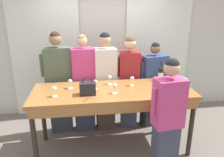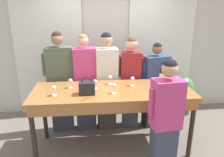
% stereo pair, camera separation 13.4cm
% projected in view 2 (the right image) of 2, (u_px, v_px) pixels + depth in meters
% --- Properties ---
extents(ground_plane, '(18.00, 18.00, 0.00)m').
position_uv_depth(ground_plane, '(112.00, 147.00, 3.66)').
color(ground_plane, '#70665B').
extents(wall_back, '(12.00, 0.06, 2.80)m').
position_uv_depth(wall_back, '(106.00, 47.00, 4.62)').
color(wall_back, beige).
rests_on(wall_back, ground_plane).
extents(curtain_panel_left, '(1.38, 0.03, 2.69)m').
position_uv_depth(curtain_panel_left, '(49.00, 52.00, 4.48)').
color(curtain_panel_left, white).
rests_on(curtain_panel_left, ground_plane).
extents(curtain_panel_right, '(1.38, 0.03, 2.69)m').
position_uv_depth(curtain_panel_right, '(160.00, 50.00, 4.68)').
color(curtain_panel_right, white).
rests_on(curtain_panel_right, ground_plane).
extents(tasting_bar, '(2.44, 0.90, 1.02)m').
position_uv_depth(tasting_bar, '(113.00, 96.00, 3.34)').
color(tasting_bar, '#9E6633').
rests_on(tasting_bar, ground_plane).
extents(wine_bottle, '(0.08, 0.08, 0.33)m').
position_uv_depth(wine_bottle, '(162.00, 74.00, 3.70)').
color(wine_bottle, black).
rests_on(wine_bottle, tasting_bar).
extents(handbag, '(0.23, 0.15, 0.27)m').
position_uv_depth(handbag, '(87.00, 88.00, 3.14)').
color(handbag, '#232328').
rests_on(handbag, tasting_bar).
extents(wine_glass_front_left, '(0.07, 0.07, 0.15)m').
position_uv_depth(wine_glass_front_left, '(114.00, 86.00, 3.16)').
color(wine_glass_front_left, white).
rests_on(wine_glass_front_left, tasting_bar).
extents(wine_glass_front_mid, '(0.07, 0.07, 0.15)m').
position_uv_depth(wine_glass_front_mid, '(110.00, 78.00, 3.53)').
color(wine_glass_front_mid, white).
rests_on(wine_glass_front_mid, tasting_bar).
extents(wine_glass_front_right, '(0.07, 0.07, 0.15)m').
position_uv_depth(wine_glass_front_right, '(70.00, 81.00, 3.38)').
color(wine_glass_front_right, white).
rests_on(wine_glass_front_right, tasting_bar).
extents(wine_glass_center_left, '(0.07, 0.07, 0.15)m').
position_uv_depth(wine_glass_center_left, '(186.00, 82.00, 3.36)').
color(wine_glass_center_left, white).
rests_on(wine_glass_center_left, tasting_bar).
extents(wine_glass_center_mid, '(0.07, 0.07, 0.15)m').
position_uv_depth(wine_glass_center_mid, '(95.00, 82.00, 3.33)').
color(wine_glass_center_mid, white).
rests_on(wine_glass_center_mid, tasting_bar).
extents(wine_glass_center_right, '(0.07, 0.07, 0.15)m').
position_uv_depth(wine_glass_center_right, '(132.00, 79.00, 3.46)').
color(wine_glass_center_right, white).
rests_on(wine_glass_center_right, tasting_bar).
extents(wine_glass_back_left, '(0.07, 0.07, 0.15)m').
position_uv_depth(wine_glass_back_left, '(161.00, 84.00, 3.25)').
color(wine_glass_back_left, white).
rests_on(wine_glass_back_left, tasting_bar).
extents(wine_glass_back_mid, '(0.07, 0.07, 0.15)m').
position_uv_depth(wine_glass_back_mid, '(54.00, 88.00, 3.08)').
color(wine_glass_back_mid, white).
rests_on(wine_glass_back_mid, tasting_bar).
extents(wine_glass_back_right, '(0.07, 0.07, 0.15)m').
position_uv_depth(wine_glass_back_right, '(165.00, 82.00, 3.33)').
color(wine_glass_back_right, white).
rests_on(wine_glass_back_right, tasting_bar).
extents(pen, '(0.09, 0.11, 0.01)m').
position_uv_depth(pen, '(85.00, 99.00, 2.98)').
color(pen, maroon).
rests_on(pen, tasting_bar).
extents(guest_olive_jacket, '(0.57, 0.28, 1.84)m').
position_uv_depth(guest_olive_jacket, '(60.00, 82.00, 3.89)').
color(guest_olive_jacket, '#383D51').
rests_on(guest_olive_jacket, ground_plane).
extents(guest_pink_top, '(0.52, 0.32, 1.79)m').
position_uv_depth(guest_pink_top, '(85.00, 83.00, 3.94)').
color(guest_pink_top, '#383D51').
rests_on(guest_pink_top, ground_plane).
extents(guest_cream_sweater, '(0.50, 0.30, 1.82)m').
position_uv_depth(guest_cream_sweater, '(107.00, 81.00, 3.97)').
color(guest_cream_sweater, '#473833').
rests_on(guest_cream_sweater, ground_plane).
extents(guest_striped_shirt, '(0.48, 0.31, 1.74)m').
position_uv_depth(guest_striped_shirt, '(131.00, 82.00, 4.02)').
color(guest_striped_shirt, '#383D51').
rests_on(guest_striped_shirt, ground_plane).
extents(guest_navy_coat, '(0.57, 0.37, 1.63)m').
position_uv_depth(guest_navy_coat, '(155.00, 86.00, 4.09)').
color(guest_navy_coat, '#28282D').
rests_on(guest_navy_coat, ground_plane).
extents(host_pouring, '(0.48, 0.28, 1.67)m').
position_uv_depth(host_pouring, '(165.00, 122.00, 2.74)').
color(host_pouring, '#383D51').
rests_on(host_pouring, ground_plane).
extents(potted_plant, '(0.40, 0.40, 0.82)m').
position_uv_depth(potted_plant, '(184.00, 94.00, 4.67)').
color(potted_plant, '#4C4C51').
rests_on(potted_plant, ground_plane).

